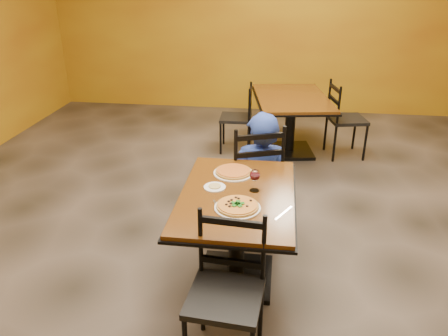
# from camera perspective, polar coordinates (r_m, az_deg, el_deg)

# --- Properties ---
(floor) EXTENTS (7.00, 8.00, 0.01)m
(floor) POSITION_cam_1_polar(r_m,az_deg,el_deg) (3.90, 2.38, -9.64)
(floor) COLOR black
(floor) RESTS_ON ground
(wall_back) EXTENTS (7.00, 0.01, 3.00)m
(wall_back) POSITION_cam_1_polar(r_m,az_deg,el_deg) (7.24, 5.76, 19.15)
(wall_back) COLOR #B59014
(wall_back) RESTS_ON ground
(table_main) EXTENTS (0.83, 1.23, 0.75)m
(table_main) POSITION_cam_1_polar(r_m,az_deg,el_deg) (3.18, 1.71, -6.44)
(table_main) COLOR #57310D
(table_main) RESTS_ON floor
(table_second) EXTENTS (1.10, 1.45, 0.75)m
(table_second) POSITION_cam_1_polar(r_m,az_deg,el_deg) (5.58, 8.82, 7.42)
(table_second) COLOR #57310D
(table_second) RESTS_ON floor
(chair_main_near) EXTENTS (0.45, 0.45, 0.94)m
(chair_main_near) POSITION_cam_1_polar(r_m,az_deg,el_deg) (2.62, 0.14, -16.77)
(chair_main_near) COLOR black
(chair_main_near) RESTS_ON floor
(chair_main_far) EXTENTS (0.59, 0.59, 1.02)m
(chair_main_far) POSITION_cam_1_polar(r_m,az_deg,el_deg) (3.94, 3.71, -0.70)
(chair_main_far) COLOR black
(chair_main_far) RESTS_ON floor
(chair_second_left) EXTENTS (0.41, 0.41, 0.87)m
(chair_second_left) POSITION_cam_1_polar(r_m,az_deg,el_deg) (5.64, 1.56, 6.59)
(chair_second_left) COLOR black
(chair_second_left) RESTS_ON floor
(chair_second_right) EXTENTS (0.51, 0.51, 0.95)m
(chair_second_right) POSITION_cam_1_polar(r_m,az_deg,el_deg) (5.67, 15.90, 6.12)
(chair_second_right) COLOR black
(chair_second_right) RESTS_ON floor
(diner) EXTENTS (0.60, 0.43, 1.09)m
(diner) POSITION_cam_1_polar(r_m,az_deg,el_deg) (3.93, 4.81, -0.23)
(diner) COLOR navy
(diner) RESTS_ON floor
(plate_main) EXTENTS (0.31, 0.31, 0.01)m
(plate_main) POSITION_cam_1_polar(r_m,az_deg,el_deg) (2.89, 1.79, -5.25)
(plate_main) COLOR white
(plate_main) RESTS_ON table_main
(pizza_main) EXTENTS (0.28, 0.28, 0.02)m
(pizza_main) POSITION_cam_1_polar(r_m,az_deg,el_deg) (2.89, 1.79, -4.98)
(pizza_main) COLOR maroon
(pizza_main) RESTS_ON plate_main
(plate_far) EXTENTS (0.31, 0.31, 0.01)m
(plate_far) POSITION_cam_1_polar(r_m,az_deg,el_deg) (3.37, 1.24, -0.68)
(plate_far) COLOR white
(plate_far) RESTS_ON table_main
(pizza_far) EXTENTS (0.28, 0.28, 0.02)m
(pizza_far) POSITION_cam_1_polar(r_m,az_deg,el_deg) (3.36, 1.24, -0.43)
(pizza_far) COLOR #AF7D21
(pizza_far) RESTS_ON plate_far
(side_plate) EXTENTS (0.16, 0.16, 0.01)m
(side_plate) POSITION_cam_1_polar(r_m,az_deg,el_deg) (3.15, -1.23, -2.54)
(side_plate) COLOR white
(side_plate) RESTS_ON table_main
(dip) EXTENTS (0.09, 0.09, 0.01)m
(dip) POSITION_cam_1_polar(r_m,az_deg,el_deg) (3.15, -1.23, -2.39)
(dip) COLOR tan
(dip) RESTS_ON side_plate
(wine_glass) EXTENTS (0.08, 0.08, 0.18)m
(wine_glass) POSITION_cam_1_polar(r_m,az_deg,el_deg) (3.08, 4.07, -1.51)
(wine_glass) COLOR white
(wine_glass) RESTS_ON table_main
(fork) EXTENTS (0.09, 0.18, 0.00)m
(fork) POSITION_cam_1_polar(r_m,az_deg,el_deg) (2.91, -0.88, -5.13)
(fork) COLOR silver
(fork) RESTS_ON table_main
(knife) EXTENTS (0.12, 0.19, 0.00)m
(knife) POSITION_cam_1_polar(r_m,az_deg,el_deg) (2.87, 7.87, -5.90)
(knife) COLOR silver
(knife) RESTS_ON table_main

